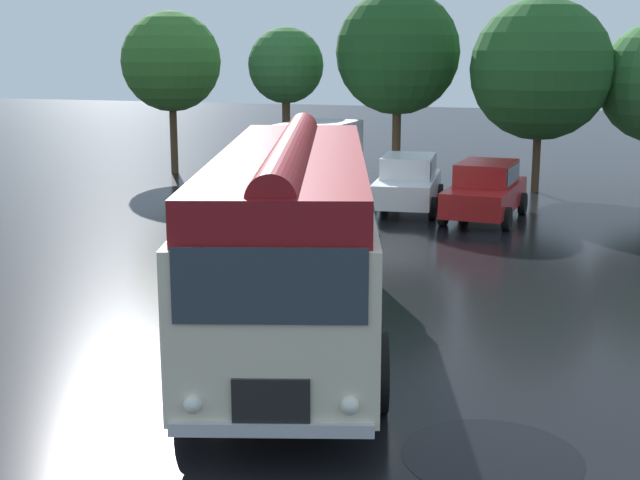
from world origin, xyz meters
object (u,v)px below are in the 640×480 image
object	(u,v)px
vintage_bus	(293,229)
car_near_left	(408,182)
box_van	(305,162)
car_mid_left	(485,190)

from	to	relation	value
vintage_bus	car_near_left	world-z (taller)	vintage_bus
box_van	car_near_left	bearing A→B (deg)	1.35
vintage_bus	car_mid_left	world-z (taller)	vintage_bus
car_mid_left	box_van	xyz separation A→B (m)	(-5.74, 0.78, 0.52)
vintage_bus	car_near_left	size ratio (longest dim) A/B	2.38
car_mid_left	box_van	world-z (taller)	box_van
vintage_bus	car_mid_left	bearing A→B (deg)	81.87
vintage_bus	car_mid_left	size ratio (longest dim) A/B	2.41
car_near_left	box_van	size ratio (longest dim) A/B	0.74
car_near_left	box_van	distance (m)	3.32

